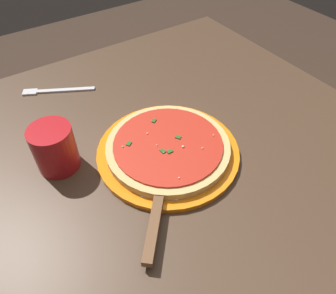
% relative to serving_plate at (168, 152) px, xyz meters
% --- Properties ---
extents(ground_plane, '(5.00, 5.00, 0.00)m').
position_rel_serving_plate_xyz_m(ground_plane, '(0.04, 0.05, -0.75)').
color(ground_plane, '#38281E').
extents(restaurant_table, '(1.06, 0.91, 0.75)m').
position_rel_serving_plate_xyz_m(restaurant_table, '(0.04, 0.05, -0.13)').
color(restaurant_table, black).
rests_on(restaurant_table, ground_plane).
extents(serving_plate, '(0.30, 0.30, 0.01)m').
position_rel_serving_plate_xyz_m(serving_plate, '(0.00, 0.00, 0.00)').
color(serving_plate, orange).
rests_on(serving_plate, restaurant_table).
extents(pizza, '(0.26, 0.26, 0.02)m').
position_rel_serving_plate_xyz_m(pizza, '(-0.00, -0.00, 0.02)').
color(pizza, '#DBB26B').
rests_on(pizza, serving_plate).
extents(pizza_server, '(0.19, 0.18, 0.01)m').
position_rel_serving_plate_xyz_m(pizza_server, '(0.12, -0.10, 0.01)').
color(pizza_server, silver).
rests_on(pizza_server, serving_plate).
extents(cup_tall_drink, '(0.08, 0.08, 0.10)m').
position_rel_serving_plate_xyz_m(cup_tall_drink, '(-0.10, -0.20, 0.04)').
color(cup_tall_drink, '#B2191E').
rests_on(cup_tall_drink, restaurant_table).
extents(fork, '(0.10, 0.17, 0.00)m').
position_rel_serving_plate_xyz_m(fork, '(-0.35, -0.12, -0.00)').
color(fork, silver).
rests_on(fork, restaurant_table).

